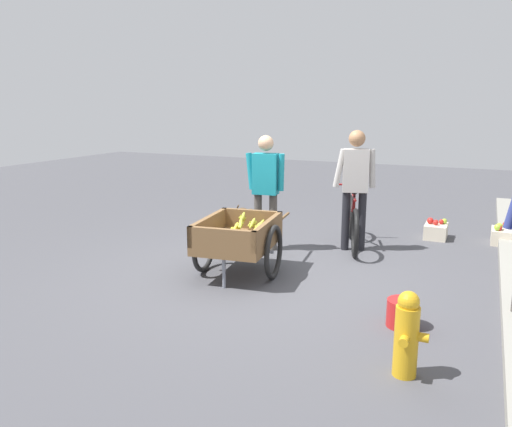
% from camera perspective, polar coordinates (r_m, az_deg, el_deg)
% --- Properties ---
extents(ground_plane, '(24.00, 24.00, 0.00)m').
position_cam_1_polar(ground_plane, '(6.16, 1.34, -6.82)').
color(ground_plane, '#47474C').
extents(fruit_cart, '(1.73, 1.01, 0.70)m').
position_cam_1_polar(fruit_cart, '(6.04, -1.97, -2.91)').
color(fruit_cart, brown).
rests_on(fruit_cart, ground).
extents(vendor_person, '(0.24, 0.55, 1.59)m').
position_cam_1_polar(vendor_person, '(7.00, 1.09, 3.52)').
color(vendor_person, '#4C4742').
rests_on(vendor_person, ground).
extents(bicycle, '(1.60, 0.63, 0.85)m').
position_cam_1_polar(bicycle, '(7.36, 10.80, -1.03)').
color(bicycle, black).
rests_on(bicycle, ground).
extents(cyclist_person, '(0.29, 0.56, 1.67)m').
position_cam_1_polar(cyclist_person, '(7.09, 11.08, 3.82)').
color(cyclist_person, black).
rests_on(cyclist_person, ground).
extents(dog, '(0.48, 0.53, 0.40)m').
position_cam_1_polar(dog, '(8.18, -1.25, -0.06)').
color(dog, '#4C3823').
rests_on(dog, ground).
extents(fire_hydrant, '(0.25, 0.25, 0.67)m').
position_cam_1_polar(fire_hydrant, '(4.04, 16.55, -12.85)').
color(fire_hydrant, gold).
rests_on(fire_hydrant, ground).
extents(plastic_bucket, '(0.29, 0.29, 0.26)m').
position_cam_1_polar(plastic_bucket, '(4.94, 16.09, -10.69)').
color(plastic_bucket, '#B21E1E').
rests_on(plastic_bucket, ground).
extents(apple_crate, '(0.44, 0.32, 0.32)m').
position_cam_1_polar(apple_crate, '(8.26, 25.93, -2.24)').
color(apple_crate, beige).
rests_on(apple_crate, ground).
extents(mixed_fruit_crate, '(0.44, 0.32, 0.32)m').
position_cam_1_polar(mixed_fruit_crate, '(8.20, 19.51, -1.81)').
color(mixed_fruit_crate, beige).
rests_on(mixed_fruit_crate, ground).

